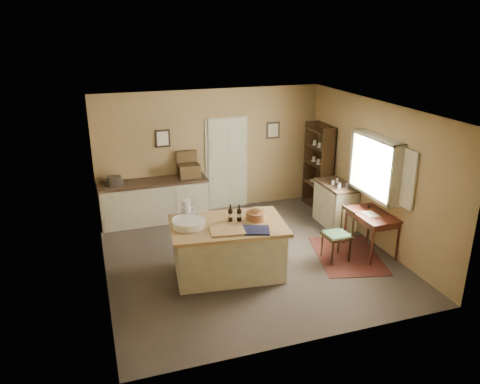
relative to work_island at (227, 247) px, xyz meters
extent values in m
plane|color=#4F443C|center=(0.52, 0.41, -0.48)|extent=(5.00, 5.00, 0.00)
cube|color=#967A4D|center=(0.52, 2.91, 0.87)|extent=(5.00, 0.10, 2.70)
cube|color=#967A4D|center=(0.52, -2.09, 0.87)|extent=(5.00, 0.10, 2.70)
cube|color=#967A4D|center=(-1.98, 0.41, 0.87)|extent=(0.10, 5.00, 2.70)
cube|color=#967A4D|center=(3.02, 0.41, 0.87)|extent=(0.10, 5.00, 2.70)
plane|color=silver|center=(0.52, 0.41, 2.22)|extent=(5.00, 5.00, 0.00)
cube|color=beige|center=(0.87, 2.88, 0.57)|extent=(0.97, 0.06, 2.11)
cube|color=black|center=(-0.53, 2.89, 1.24)|extent=(0.32, 0.02, 0.38)
cube|color=beige|center=(-0.53, 2.88, 1.24)|extent=(0.24, 0.01, 0.30)
cube|color=black|center=(1.97, 2.89, 1.24)|extent=(0.32, 0.02, 0.38)
cube|color=beige|center=(1.97, 2.88, 1.24)|extent=(0.24, 0.01, 0.30)
cube|color=beige|center=(2.89, 0.21, 0.54)|extent=(0.25, 1.32, 0.06)
cube|color=beige|center=(2.89, 0.21, 1.60)|extent=(0.25, 1.32, 0.06)
cube|color=white|center=(3.01, 0.21, 1.07)|extent=(0.01, 1.20, 1.00)
cube|color=beige|center=(2.98, -0.61, 1.07)|extent=(0.04, 0.35, 1.00)
cube|color=beige|center=(2.98, 1.03, 1.07)|extent=(0.04, 0.35, 1.00)
cube|color=beige|center=(0.01, 0.00, -0.06)|extent=(1.86, 1.28, 0.85)
cube|color=#A87F4C|center=(0.01, 0.00, 0.40)|extent=(2.00, 1.43, 0.06)
cylinder|color=white|center=(-0.62, 0.09, 0.48)|extent=(0.55, 0.55, 0.11)
cube|color=#A87F4C|center=(-0.09, -0.30, 0.44)|extent=(0.59, 0.44, 0.03)
cube|color=black|center=(0.34, -0.41, 0.44)|extent=(0.52, 0.47, 0.02)
cylinder|color=#945C37|center=(0.50, 0.01, 0.50)|extent=(0.33, 0.33, 0.14)
cylinder|color=black|center=(0.08, 0.09, 0.57)|extent=(0.08, 0.08, 0.29)
cylinder|color=black|center=(0.22, 0.05, 0.57)|extent=(0.08, 0.08, 0.29)
cube|color=beige|center=(-0.83, 2.61, -0.06)|extent=(2.22, 0.61, 0.85)
cube|color=#332319|center=(-0.83, 2.61, 0.39)|extent=(2.26, 0.64, 0.05)
cube|color=#432F18|center=(-0.06, 2.61, 0.56)|extent=(0.44, 0.33, 0.28)
cylinder|color=#59544F|center=(-1.61, 2.61, 0.51)|extent=(0.38, 0.38, 0.18)
cube|color=#53211A|center=(2.27, -0.09, -0.48)|extent=(1.44, 1.81, 0.01)
cube|color=#3A160F|center=(2.72, -0.09, 0.27)|extent=(0.60, 0.98, 0.03)
cube|color=#3A160F|center=(2.72, -0.09, 0.20)|extent=(0.54, 0.92, 0.10)
cube|color=silver|center=(2.67, -0.09, 0.29)|extent=(0.22, 0.30, 0.01)
cylinder|color=black|center=(2.82, 0.18, 0.31)|extent=(0.05, 0.05, 0.05)
cylinder|color=#3A160F|center=(2.46, -0.54, -0.12)|extent=(0.04, 0.04, 0.72)
cylinder|color=#3A160F|center=(2.98, -0.54, -0.12)|extent=(0.04, 0.04, 0.72)
cylinder|color=#3A160F|center=(2.46, 0.36, -0.12)|extent=(0.04, 0.04, 0.72)
cylinder|color=#3A160F|center=(2.98, 0.36, -0.12)|extent=(0.04, 0.04, 0.72)
cube|color=beige|center=(2.72, 1.22, -0.06)|extent=(0.53, 0.95, 0.85)
cube|color=#332319|center=(2.72, 1.22, 0.39)|extent=(0.56, 0.99, 0.05)
cylinder|color=silver|center=(2.69, 1.08, 0.46)|extent=(0.23, 0.23, 0.09)
cube|color=black|center=(2.83, 1.83, 0.48)|extent=(0.33, 0.04, 1.92)
cube|color=black|center=(2.83, 2.66, 0.48)|extent=(0.33, 0.04, 1.92)
cube|color=black|center=(2.98, 2.25, 0.48)|extent=(0.02, 0.86, 1.92)
cube|color=black|center=(2.83, 2.25, -0.43)|extent=(0.33, 0.82, 0.03)
cube|color=black|center=(2.83, 2.25, 0.05)|extent=(0.33, 0.82, 0.03)
cube|color=black|center=(2.83, 2.25, 0.53)|extent=(0.33, 0.82, 0.03)
cube|color=black|center=(2.83, 2.25, 0.91)|extent=(0.33, 0.82, 0.03)
cube|color=black|center=(2.83, 2.25, 1.29)|extent=(0.33, 0.82, 0.03)
cylinder|color=white|center=(2.83, 2.25, 0.59)|extent=(0.12, 0.12, 0.11)
camera|label=1|loc=(-2.02, -6.73, 3.56)|focal=35.00mm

